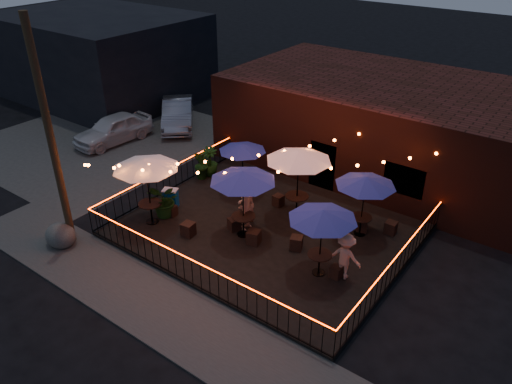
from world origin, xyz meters
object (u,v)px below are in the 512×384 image
cafe_table_2 (243,177)px  cafe_table_1 (242,148)px  cafe_table_0 (145,164)px  cooler (171,198)px  cafe_table_5 (366,182)px  cafe_table_3 (299,157)px  cafe_table_4 (323,216)px  utility_pole (51,139)px  boulder (61,236)px

cafe_table_2 → cafe_table_1: bearing=128.1°
cafe_table_0 → cooler: (-0.22, 1.24, -2.05)m
cafe_table_0 → cafe_table_5: 7.80m
cafe_table_0 → cafe_table_3: size_ratio=1.04×
cooler → cafe_table_1: bearing=36.3°
cafe_table_4 → cafe_table_5: (0.06, 2.86, -0.05)m
cafe_table_1 → cafe_table_3: 2.91m
cafe_table_1 → utility_pole: bearing=-114.2°
cafe_table_2 → cafe_table_4: cafe_table_2 is taller
cafe_table_3 → cafe_table_4: cafe_table_3 is taller
utility_pole → cafe_table_4: (8.25, 3.52, -1.64)m
cafe_table_1 → cooler: bearing=-118.8°
utility_pole → cafe_table_1: size_ratio=3.10×
cafe_table_4 → cafe_table_3: bearing=134.0°
cafe_table_5 → cafe_table_2: bearing=-142.8°
cafe_table_3 → cafe_table_5: size_ratio=1.18×
cafe_table_5 → cafe_table_3: bearing=-174.2°
cafe_table_4 → cooler: (-6.87, 0.15, -1.82)m
boulder → cafe_table_4: bearing=25.3°
cafe_table_1 → cafe_table_3: cafe_table_3 is taller
cafe_table_0 → cafe_table_1: 4.21m
cafe_table_5 → cooler: cafe_table_5 is taller
utility_pole → boulder: 3.62m
cafe_table_4 → boulder: bearing=-154.7°
cafe_table_1 → cafe_table_3: (2.85, -0.29, 0.53)m
cafe_table_0 → cafe_table_1: (1.29, 3.99, -0.47)m
cafe_table_5 → utility_pole: bearing=-142.5°
cooler → boulder: cooler is taller
cafe_table_1 → cafe_table_3: bearing=-5.8°
utility_pole → cooler: utility_pole is taller
cafe_table_0 → cafe_table_5: bearing=30.5°
cafe_table_1 → cafe_table_2: cafe_table_2 is taller
boulder → cafe_table_5: bearing=39.1°
cafe_table_1 → cooler: size_ratio=3.35×
utility_pole → cafe_table_0: (1.60, 2.43, -1.41)m
cafe_table_5 → boulder: cafe_table_5 is taller
cooler → cafe_table_2: bearing=-22.6°
utility_pole → cooler: size_ratio=10.38×
utility_pole → cafe_table_5: bearing=37.5°
utility_pole → cooler: bearing=69.5°
utility_pole → cafe_table_3: 8.50m
utility_pole → cafe_table_2: 6.41m
utility_pole → cafe_table_3: bearing=46.9°
cafe_table_1 → cooler: cafe_table_1 is taller
cafe_table_3 → cafe_table_5: 2.62m
cafe_table_2 → cafe_table_3: (0.81, 2.31, 0.12)m
cooler → cafe_table_4: bearing=-26.2°
cafe_table_0 → cafe_table_2: size_ratio=1.10×
cafe_table_0 → cafe_table_2: 3.60m
utility_pole → cafe_table_2: size_ratio=2.81×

